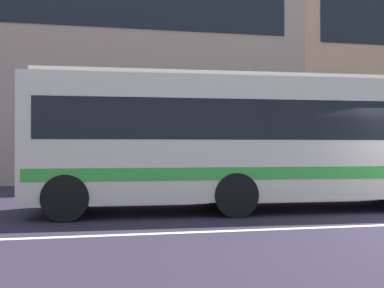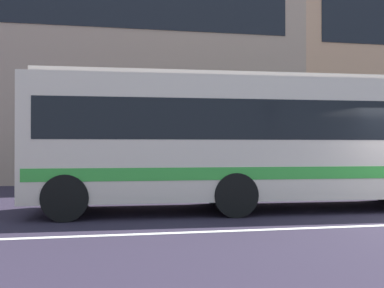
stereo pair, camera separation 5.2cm
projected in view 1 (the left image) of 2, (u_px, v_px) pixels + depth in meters
name	position (u px, v px, depth m)	size (l,w,h in m)	color
apartment_block_left	(34.00, 47.00, 22.86)	(25.65, 11.31, 13.81)	tan
transit_bus	(250.00, 137.00, 10.82)	(10.81, 2.88, 3.31)	beige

